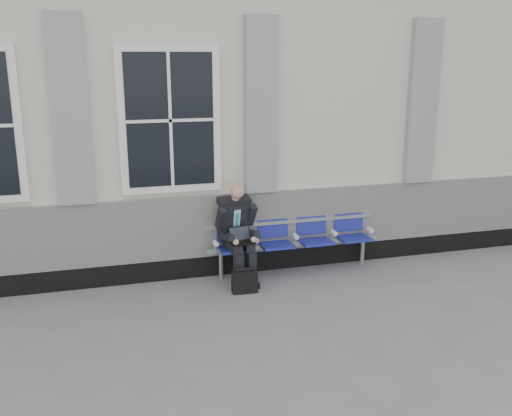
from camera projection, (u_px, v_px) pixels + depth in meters
name	position (u px, v px, depth m)	size (l,w,h in m)	color
ground	(163.00, 327.00, 6.68)	(70.00, 70.00, 0.00)	slate
station_building	(132.00, 110.00, 9.33)	(14.40, 4.40, 4.49)	beige
bench	(294.00, 235.00, 8.30)	(2.60, 0.47, 0.91)	#9EA0A3
businessman	(237.00, 229.00, 7.90)	(0.58, 0.77, 1.38)	black
briefcase	(245.00, 281.00, 7.61)	(0.35, 0.16, 0.35)	black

